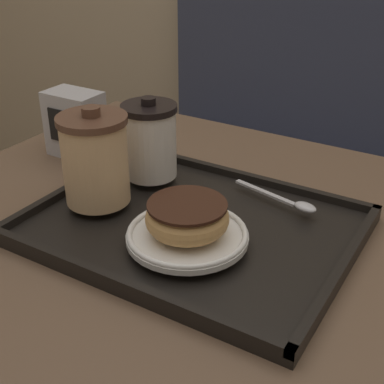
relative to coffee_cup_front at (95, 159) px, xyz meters
name	(u,v)px	position (x,y,z in m)	size (l,w,h in m)	color
cafe_table	(187,315)	(0.13, 0.05, -0.27)	(0.88, 0.78, 0.76)	brown
serving_tray	(192,227)	(0.15, 0.03, -0.08)	(0.45, 0.35, 0.02)	black
coffee_cup_front	(95,159)	(0.00, 0.00, 0.00)	(0.10, 0.10, 0.15)	#E0B784
coffee_cup_rear	(150,140)	(0.02, 0.11, -0.01)	(0.09, 0.09, 0.13)	white
plate_with_chocolate_donut	(187,235)	(0.17, -0.02, -0.06)	(0.16, 0.16, 0.01)	white
donut_chocolate_glazed	(187,217)	(0.17, -0.02, -0.03)	(0.11, 0.11, 0.04)	tan
spoon	(293,203)	(0.26, 0.13, -0.06)	(0.15, 0.05, 0.01)	silver
napkin_dispenser	(75,124)	(-0.18, 0.15, -0.03)	(0.10, 0.07, 0.12)	#B7B7BC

